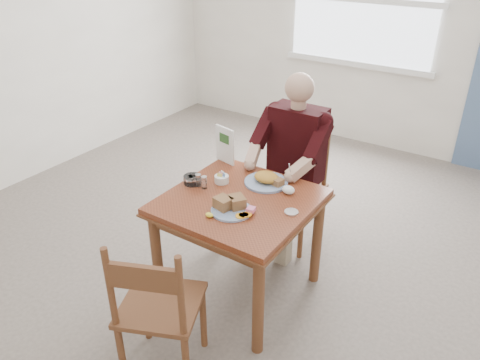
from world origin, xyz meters
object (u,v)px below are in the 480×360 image
Objects in this scene: far_plate at (267,180)px; table at (240,213)px; near_plate at (232,206)px; chair_near at (158,309)px; chair_far at (296,185)px; diner at (292,151)px.

table is at bearing -99.38° from far_plate.
chair_near is at bearing -91.32° from near_plate.
chair_near is 0.74m from near_plate.
table is 0.21m from near_plate.
chair_far is 0.61m from far_plate.
chair_far is 2.92× the size of near_plate.
diner is at bearing 90.93° from chair_near.
diner is at bearing 95.72° from far_plate.
diner is 0.86m from near_plate.
chair_near is (0.02, -1.62, 0.00)m from chair_far.
near_plate is at bearing -87.55° from chair_far.
chair_far and chair_near have the same top height.
near_plate is at bearing -90.52° from far_plate.
chair_near is 1.56m from diner.
near_plate is at bearing 88.68° from chair_near.
far_plate is at bearing -85.24° from chair_far.
chair_far is at bearing 90.00° from table.
chair_near reaches higher than far_plate.
chair_near is 2.64× the size of far_plate.
chair_near is 0.69× the size of diner.
table is at bearing -90.00° from chair_far.
diner reaches higher than table.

